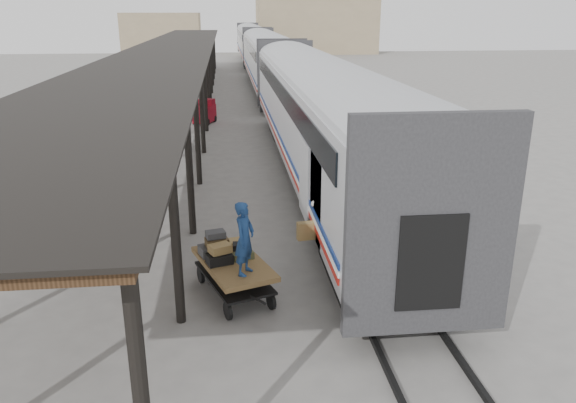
% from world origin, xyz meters
% --- Properties ---
extents(ground, '(160.00, 160.00, 0.00)m').
position_xyz_m(ground, '(0.00, 0.00, 0.00)').
color(ground, slate).
rests_on(ground, ground).
extents(train, '(3.45, 76.01, 4.01)m').
position_xyz_m(train, '(3.19, 33.79, 2.69)').
color(train, silver).
rests_on(train, ground).
extents(canopy, '(4.90, 64.30, 4.15)m').
position_xyz_m(canopy, '(-3.40, 24.00, 4.00)').
color(canopy, '#422B19').
rests_on(canopy, ground).
extents(rails, '(1.54, 150.00, 0.12)m').
position_xyz_m(rails, '(3.20, 34.00, 0.06)').
color(rails, black).
rests_on(rails, ground).
extents(building_far, '(18.00, 10.00, 8.00)m').
position_xyz_m(building_far, '(14.00, 78.00, 4.00)').
color(building_far, tan).
rests_on(building_far, ground).
extents(building_left, '(12.00, 8.00, 6.00)m').
position_xyz_m(building_left, '(-10.00, 82.00, 3.00)').
color(building_left, tan).
rests_on(building_left, ground).
extents(baggage_cart, '(1.98, 2.68, 0.86)m').
position_xyz_m(baggage_cart, '(-0.21, -0.96, 0.65)').
color(baggage_cart, brown).
rests_on(baggage_cart, ground).
extents(suitcase_stack, '(1.30, 1.35, 0.57)m').
position_xyz_m(suitcase_stack, '(-0.43, -0.66, 1.05)').
color(suitcase_stack, '#3B3C3E').
rests_on(suitcase_stack, baggage_cart).
extents(luggage_tug, '(1.39, 1.75, 1.35)m').
position_xyz_m(luggage_tug, '(-1.51, 20.32, 0.62)').
color(luggage_tug, maroon).
rests_on(luggage_tug, ground).
extents(porter, '(0.61, 0.70, 1.61)m').
position_xyz_m(porter, '(0.04, -1.61, 1.67)').
color(porter, navy).
rests_on(porter, baggage_cart).
extents(pedestrian, '(1.03, 0.71, 1.62)m').
position_xyz_m(pedestrian, '(-2.44, 13.96, 0.81)').
color(pedestrian, black).
rests_on(pedestrian, ground).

